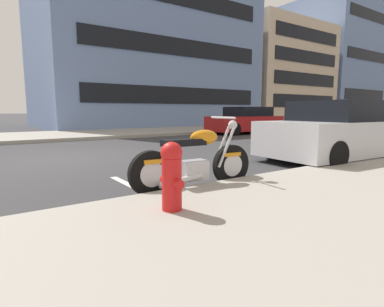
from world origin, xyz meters
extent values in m
plane|color=#333335|center=(0.00, 0.00, 0.00)|extent=(260.00, 260.00, 0.00)
cube|color=gray|center=(12.00, 7.06, 0.07)|extent=(120.00, 5.00, 0.14)
cube|color=silver|center=(0.00, -3.96, 0.00)|extent=(0.12, 2.20, 0.01)
cylinder|color=black|center=(1.41, -4.53, 0.33)|extent=(0.67, 0.16, 0.67)
cylinder|color=silver|center=(1.41, -4.53, 0.33)|extent=(0.38, 0.15, 0.37)
cylinder|color=black|center=(-0.01, -4.43, 0.33)|extent=(0.67, 0.16, 0.67)
cylinder|color=silver|center=(-0.01, -4.43, 0.33)|extent=(0.38, 0.15, 0.37)
cube|color=silver|center=(0.70, -4.48, 0.32)|extent=(0.42, 0.29, 0.30)
cube|color=black|center=(0.52, -4.46, 0.75)|extent=(0.69, 0.27, 0.10)
ellipsoid|color=orange|center=(0.88, -4.49, 0.81)|extent=(0.50, 0.27, 0.24)
cube|color=orange|center=(0.04, -4.43, 0.52)|extent=(0.37, 0.21, 0.06)
cube|color=orange|center=(1.39, -4.53, 0.52)|extent=(0.33, 0.18, 0.06)
cylinder|color=silver|center=(1.27, -4.45, 0.65)|extent=(0.34, 0.07, 0.65)
cylinder|color=silver|center=(1.26, -4.59, 0.65)|extent=(0.34, 0.07, 0.65)
cylinder|color=silver|center=(1.23, -4.52, 1.11)|extent=(0.08, 0.62, 0.04)
sphere|color=silver|center=(1.43, -4.53, 0.99)|extent=(0.15, 0.15, 0.15)
cylinder|color=silver|center=(0.39, -4.59, 0.22)|extent=(0.71, 0.14, 0.16)
cube|color=silver|center=(5.35, -4.06, 0.57)|extent=(4.11, 2.11, 0.81)
cube|color=black|center=(5.36, -4.06, 1.21)|extent=(2.05, 1.84, 0.48)
cylinder|color=black|center=(6.72, -3.28, 0.31)|extent=(0.63, 0.26, 0.62)
cylinder|color=black|center=(4.08, -3.12, 0.31)|extent=(0.63, 0.26, 0.62)
cylinder|color=black|center=(3.98, -4.84, 0.31)|extent=(0.63, 0.26, 0.62)
cylinder|color=black|center=(9.46, -3.01, 0.31)|extent=(0.63, 0.24, 0.62)
cube|color=#AD1919|center=(9.78, 3.76, 0.54)|extent=(4.16, 1.89, 0.76)
cube|color=black|center=(10.01, 3.75, 1.17)|extent=(2.23, 1.69, 0.49)
cylinder|color=black|center=(8.40, 3.00, 0.31)|extent=(0.63, 0.24, 0.62)
cylinder|color=black|center=(8.45, 4.60, 0.31)|extent=(0.63, 0.24, 0.62)
cylinder|color=black|center=(11.11, 2.91, 0.31)|extent=(0.63, 0.24, 0.62)
cylinder|color=black|center=(11.16, 4.51, 0.31)|extent=(0.63, 0.24, 0.62)
cylinder|color=red|center=(-0.30, -5.47, 0.43)|extent=(0.22, 0.22, 0.58)
sphere|color=red|center=(-0.30, -5.47, 0.78)|extent=(0.24, 0.24, 0.24)
cylinder|color=red|center=(-0.30, -5.33, 0.46)|extent=(0.10, 0.08, 0.10)
cylinder|color=red|center=(-0.30, -5.61, 0.46)|extent=(0.10, 0.08, 0.10)
cube|color=#6B84B2|center=(9.27, 15.28, 5.02)|extent=(15.56, 11.84, 10.04)
cube|color=black|center=(9.27, 9.33, 2.21)|extent=(13.07, 0.06, 1.10)
cube|color=black|center=(9.27, 9.33, 5.32)|extent=(13.07, 0.06, 1.10)
cube|color=beige|center=(22.80, 13.42, 4.70)|extent=(10.29, 8.12, 9.41)
cube|color=black|center=(22.80, 9.33, 2.07)|extent=(8.64, 0.06, 1.10)
cube|color=black|center=(22.80, 9.33, 4.01)|extent=(8.64, 0.06, 1.10)
cube|color=black|center=(22.80, 9.33, 5.96)|extent=(8.64, 0.06, 1.10)
cube|color=black|center=(22.80, 9.33, 7.90)|extent=(8.64, 0.06, 1.10)
cube|color=#6B84B2|center=(33.42, 14.24, 6.73)|extent=(9.72, 9.77, 13.47)
cube|color=black|center=(33.42, 9.33, 2.96)|extent=(8.17, 0.06, 1.10)
cube|color=black|center=(33.42, 9.33, 7.14)|extent=(8.17, 0.06, 1.10)
cube|color=black|center=(33.42, 9.33, 11.31)|extent=(8.17, 0.06, 1.10)
cube|color=#939993|center=(45.78, 14.39, 5.73)|extent=(14.34, 10.06, 11.46)
camera|label=1|loc=(-1.99, -8.31, 1.23)|focal=28.94mm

